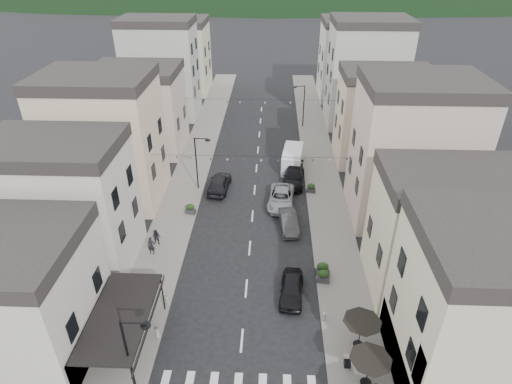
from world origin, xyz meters
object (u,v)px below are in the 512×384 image
parked_car_d (294,176)px  pedestrian_a (151,246)px  parked_car_c (281,198)px  parked_car_e (219,183)px  pedestrian_b (157,237)px  parked_car_b (289,222)px  parked_car_a (292,289)px  delivery_van (292,158)px

parked_car_d → pedestrian_a: 18.05m
pedestrian_a → parked_car_c: bearing=37.5°
pedestrian_a → parked_car_e: bearing=67.9°
pedestrian_a → pedestrian_b: 1.30m
parked_car_d → pedestrian_a: bearing=-128.4°
parked_car_d → pedestrian_a: pedestrian_a is taller
parked_car_d → parked_car_e: 8.22m
parked_car_b → pedestrian_b: size_ratio=2.78×
parked_car_a → pedestrian_b: pedestrian_b is taller
parked_car_a → pedestrian_b: size_ratio=2.81×
parked_car_a → parked_car_b: parked_car_a is taller
parked_car_a → pedestrian_a: size_ratio=2.57×
parked_car_d → parked_car_e: (-7.99, -1.91, 0.05)m
parked_car_b → pedestrian_a: bearing=-166.2°
parked_car_c → parked_car_d: (1.43, 4.52, 0.04)m
parked_car_d → delivery_van: size_ratio=1.00×
parked_car_c → pedestrian_a: bearing=-137.8°
parked_car_a → delivery_van: bearing=93.2°
parked_car_e → delivery_van: (7.95, 5.48, 0.40)m
parked_car_a → parked_car_d: bearing=92.6°
parked_car_d → pedestrian_a: (-12.52, -13.00, 0.15)m
parked_car_c → pedestrian_b: pedestrian_b is taller
parked_car_a → parked_car_d: (0.76, 17.45, 0.07)m
pedestrian_b → parked_car_b: bearing=15.2°
parked_car_a → parked_car_e: size_ratio=0.86×
parked_car_e → delivery_van: 9.67m
pedestrian_a → pedestrian_b: pedestrian_a is taller
parked_car_d → parked_car_b: bearing=-89.4°
parked_car_a → parked_car_b: 8.82m
parked_car_b → parked_car_d: parked_car_d is taller
parked_car_b → parked_car_d: bearing=78.5°
parked_car_b → parked_car_c: (-0.68, 4.11, 0.06)m
parked_car_d → pedestrian_a: size_ratio=3.30×
parked_car_b → pedestrian_b: bearing=-171.7°
parked_car_a → parked_car_d: 17.47m
parked_car_a → parked_car_d: parked_car_d is taller
parked_car_e → parked_car_a: bearing=119.4°
parked_car_e → pedestrian_b: 10.74m
parked_car_b → parked_car_d: (0.75, 8.63, 0.10)m
pedestrian_a → pedestrian_b: bearing=83.8°
parked_car_d → delivery_van: bearing=96.2°
delivery_van → parked_car_c: bearing=-92.7°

